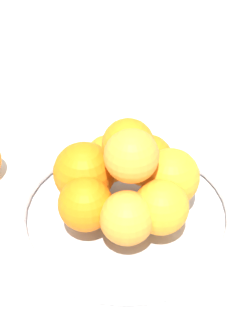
% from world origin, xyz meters
% --- Properties ---
extents(ground_plane, '(4.00, 4.00, 0.00)m').
position_xyz_m(ground_plane, '(0.00, 0.00, 0.00)').
color(ground_plane, beige).
extents(fruit_bowl, '(0.31, 0.31, 0.04)m').
position_xyz_m(fruit_bowl, '(0.00, 0.00, 0.02)').
color(fruit_bowl, silver).
rests_on(fruit_bowl, ground_plane).
extents(orange_pile, '(0.19, 0.18, 0.13)m').
position_xyz_m(orange_pile, '(0.00, 0.00, 0.09)').
color(orange_pile, orange).
rests_on(orange_pile, fruit_bowl).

